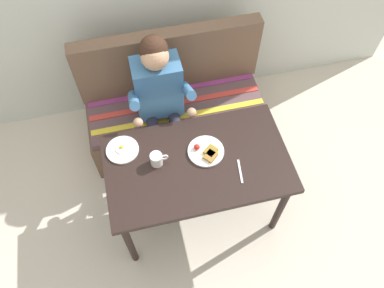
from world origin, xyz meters
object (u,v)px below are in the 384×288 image
object	(u,v)px
plate_eggs	(122,150)
fork	(240,171)
couch	(175,109)
coffee_mug	(157,159)
table	(197,168)
plate_breakfast	(207,152)
person	(160,96)

from	to	relation	value
plate_eggs	fork	distance (m)	0.78
couch	fork	distance (m)	1.01
plate_eggs	coffee_mug	size ratio (longest dim) A/B	1.82
table	couch	size ratio (longest dim) A/B	0.83
table	couch	bearing A→B (deg)	90.00
couch	plate_breakfast	xyz separation A→B (m)	(0.08, -0.71, 0.41)
person	fork	distance (m)	0.81
coffee_mug	fork	bearing A→B (deg)	-20.19
person	fork	xyz separation A→B (m)	(0.38, -0.72, -0.01)
table	plate_breakfast	bearing A→B (deg)	36.50
plate_eggs	coffee_mug	world-z (taller)	coffee_mug
couch	fork	bearing A→B (deg)	-74.42
coffee_mug	person	bearing A→B (deg)	77.44
plate_breakfast	plate_eggs	size ratio (longest dim) A/B	1.11
couch	plate_eggs	bearing A→B (deg)	-129.12
person	plate_breakfast	bearing A→B (deg)	-68.54
person	coffee_mug	distance (m)	0.55
plate_breakfast	plate_eggs	xyz separation A→B (m)	(-0.53, 0.14, -0.00)
table	coffee_mug	xyz separation A→B (m)	(-0.25, 0.06, 0.13)
person	plate_breakfast	world-z (taller)	person
couch	coffee_mug	size ratio (longest dim) A/B	12.20
couch	plate_breakfast	distance (m)	0.82
couch	person	bearing A→B (deg)	-127.37
table	couch	xyz separation A→B (m)	(0.00, 0.76, -0.32)
person	coffee_mug	world-z (taller)	person
person	table	bearing A→B (deg)	-77.24
plate_eggs	fork	xyz separation A→B (m)	(0.71, -0.33, -0.01)
table	fork	xyz separation A→B (m)	(0.25, -0.13, 0.08)
person	plate_eggs	bearing A→B (deg)	-129.89
couch	coffee_mug	world-z (taller)	couch
fork	table	bearing A→B (deg)	160.70
couch	plate_eggs	distance (m)	0.83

